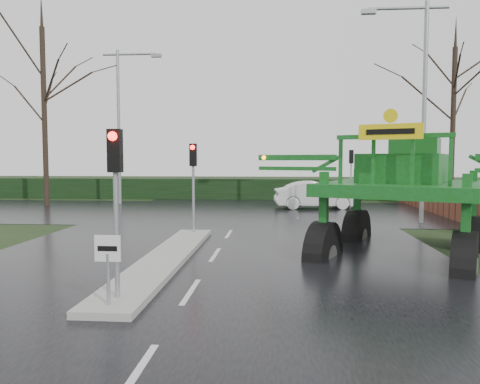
# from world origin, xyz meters

# --- Properties ---
(ground) EXTENTS (140.00, 140.00, 0.00)m
(ground) POSITION_xyz_m (0.00, 0.00, 0.00)
(ground) COLOR black
(ground) RESTS_ON ground
(road_main) EXTENTS (14.00, 80.00, 0.02)m
(road_main) POSITION_xyz_m (0.00, 10.00, 0.00)
(road_main) COLOR black
(road_main) RESTS_ON ground
(road_cross) EXTENTS (80.00, 12.00, 0.02)m
(road_cross) POSITION_xyz_m (0.00, 16.00, 0.01)
(road_cross) COLOR black
(road_cross) RESTS_ON ground
(median_island) EXTENTS (1.20, 10.00, 0.16)m
(median_island) POSITION_xyz_m (-1.30, 3.00, 0.09)
(median_island) COLOR gray
(median_island) RESTS_ON ground
(hedge_row) EXTENTS (44.00, 0.90, 1.50)m
(hedge_row) POSITION_xyz_m (0.00, 24.00, 0.75)
(hedge_row) COLOR black
(hedge_row) RESTS_ON ground
(brick_wall) EXTENTS (0.40, 20.00, 1.20)m
(brick_wall) POSITION_xyz_m (10.50, 16.00, 0.60)
(brick_wall) COLOR #592D1E
(brick_wall) RESTS_ON ground
(keep_left_sign) EXTENTS (0.50, 0.07, 1.35)m
(keep_left_sign) POSITION_xyz_m (-1.30, -1.50, 1.06)
(keep_left_sign) COLOR gray
(keep_left_sign) RESTS_ON ground
(traffic_signal_near) EXTENTS (0.26, 0.33, 3.52)m
(traffic_signal_near) POSITION_xyz_m (-1.30, -1.01, 2.59)
(traffic_signal_near) COLOR gray
(traffic_signal_near) RESTS_ON ground
(traffic_signal_mid) EXTENTS (0.26, 0.33, 3.52)m
(traffic_signal_mid) POSITION_xyz_m (-1.30, 7.49, 2.59)
(traffic_signal_mid) COLOR gray
(traffic_signal_mid) RESTS_ON ground
(traffic_signal_far) EXTENTS (0.26, 0.33, 3.52)m
(traffic_signal_far) POSITION_xyz_m (6.50, 20.01, 2.59)
(traffic_signal_far) COLOR gray
(traffic_signal_far) RESTS_ON ground
(street_light_right) EXTENTS (3.85, 0.30, 10.00)m
(street_light_right) POSITION_xyz_m (8.19, 12.00, 5.99)
(street_light_right) COLOR gray
(street_light_right) RESTS_ON ground
(street_light_left_far) EXTENTS (3.85, 0.30, 10.00)m
(street_light_left_far) POSITION_xyz_m (-8.19, 20.00, 5.99)
(street_light_left_far) COLOR gray
(street_light_left_far) RESTS_ON ground
(tree_left_far) EXTENTS (7.70, 7.70, 13.26)m
(tree_left_far) POSITION_xyz_m (-12.50, 18.00, 7.15)
(tree_left_far) COLOR black
(tree_left_far) RESTS_ON ground
(tree_right_far) EXTENTS (7.00, 7.00, 12.05)m
(tree_right_far) POSITION_xyz_m (13.00, 21.00, 6.50)
(tree_right_far) COLOR black
(tree_right_far) RESTS_ON ground
(crop_sprayer) EXTENTS (8.86, 7.27, 5.37)m
(crop_sprayer) POSITION_xyz_m (3.38, 4.31, 2.54)
(crop_sprayer) COLOR black
(crop_sprayer) RESTS_ON ground
(white_sedan) EXTENTS (5.04, 2.17, 1.61)m
(white_sedan) POSITION_xyz_m (4.16, 17.90, 0.00)
(white_sedan) COLOR white
(white_sedan) RESTS_ON ground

